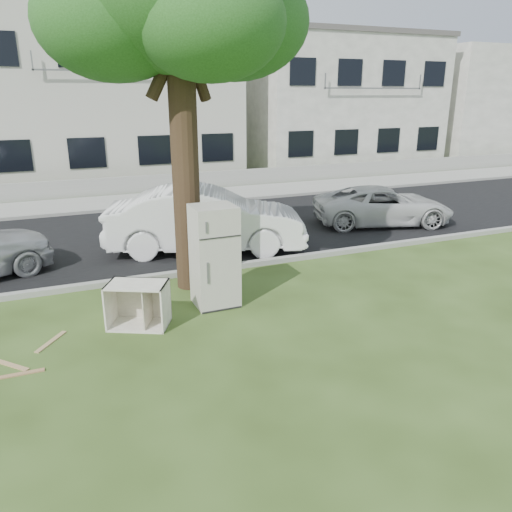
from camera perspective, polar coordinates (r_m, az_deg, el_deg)
name	(u,v)px	position (r m, az deg, el deg)	size (l,w,h in m)	color
ground	(238,316)	(9.21, -2.09, -6.83)	(120.00, 120.00, 0.00)	#2F4217
road	(165,234)	(14.65, -10.37, 2.48)	(120.00, 7.00, 0.01)	black
kerb_near	(200,273)	(11.37, -6.44, -1.97)	(120.00, 0.18, 0.12)	gray
kerb_far	(142,209)	(18.04, -12.86, 5.25)	(120.00, 0.18, 0.12)	gray
sidewalk	(135,201)	(19.44, -13.63, 6.12)	(120.00, 2.80, 0.01)	gray
low_wall	(128,185)	(20.94, -14.43, 7.85)	(120.00, 0.15, 0.70)	gray
townhouse_center	(106,97)	(25.50, -16.81, 17.05)	(11.22, 8.16, 7.44)	beige
townhouse_right	(328,102)	(29.39, 8.25, 17.06)	(10.20, 8.16, 6.84)	white
filler_right	(506,104)	(38.76, 26.65, 15.30)	(16.00, 9.00, 6.40)	beige
fridge	(215,256)	(9.40, -4.76, -0.02)	(0.80, 0.74, 1.93)	silver
cabinet	(138,305)	(8.92, -13.32, -5.44)	(1.01, 0.63, 0.79)	white
plank_a	(7,376)	(8.19, -26.60, -12.21)	(1.01, 0.08, 0.02)	#9D734C
plank_b	(8,364)	(8.52, -26.47, -11.00)	(0.81, 0.08, 0.02)	tan
plank_c	(51,342)	(8.94, -22.38, -9.03)	(0.75, 0.08, 0.02)	tan
car_center	(206,220)	(12.76, -5.73, 4.16)	(1.74, 4.99, 1.64)	white
car_right	(383,206)	(15.91, 14.32, 5.60)	(1.94, 4.21, 1.17)	silver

